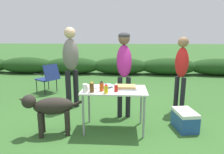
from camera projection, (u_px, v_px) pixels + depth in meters
The scene contains 17 objects.
ground_plane at pixel (114, 129), 3.56m from camera, with size 60.00×60.00×0.00m, color #336028.
shrub_hedge at pixel (120, 66), 8.34m from camera, with size 14.40×0.90×0.68m.
folding_table at pixel (114, 94), 3.42m from camera, with size 1.10×0.64×0.74m.
food_tray at pixel (126, 87), 3.43m from camera, with size 0.37×0.25×0.06m.
plate_stack at pixel (93, 87), 3.52m from camera, with size 0.25×0.25×0.02m, color white.
mixing_bowl at pixel (108, 85), 3.52m from camera, with size 0.21×0.21×0.06m, color #99B2CC.
paper_cup_stack at pixel (85, 88), 3.22m from camera, with size 0.08×0.08×0.14m, color white.
ketchup_bottle at pixel (116, 87), 3.25m from camera, with size 0.06×0.06×0.15m.
beer_bottle at pixel (92, 87), 3.20m from camera, with size 0.07×0.07×0.20m.
hot_sauce_bottle at pixel (102, 86), 3.28m from camera, with size 0.07×0.07×0.18m.
mustard_bottle at pixel (106, 89), 3.16m from camera, with size 0.07×0.07×0.16m.
standing_person_with_beanie at pixel (124, 62), 3.98m from camera, with size 0.32×0.48×1.70m.
standing_person_in_olive_jacket at pixel (181, 67), 4.15m from camera, with size 0.35×0.37×1.61m.
standing_person_in_gray_fleece at pixel (71, 60), 4.36m from camera, with size 0.45×0.46×1.81m.
dog at pixel (50, 108), 3.28m from camera, with size 1.01×0.42×0.71m.
camp_chair_green_behind_table at pixel (48, 77), 5.66m from camera, with size 0.75×0.71×0.83m.
cooler_box at pixel (185, 120), 3.54m from camera, with size 0.39×0.53×0.34m.
Camera 1 is at (0.16, -3.27, 1.67)m, focal length 32.00 mm.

